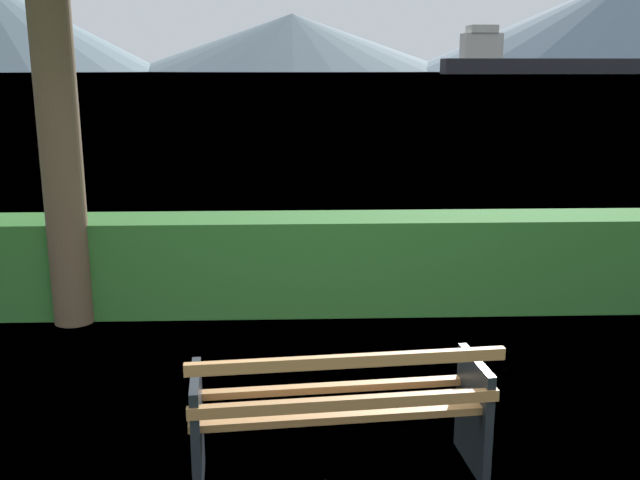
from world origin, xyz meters
name	(u,v)px	position (x,y,z in m)	size (l,w,h in m)	color
ground_plane	(338,472)	(0.00, 0.00, 0.00)	(1400.00, 1400.00, 0.00)	#567A38
water_surface	(293,74)	(0.00, 307.40, 0.00)	(620.00, 620.00, 0.00)	#6B8EA3
park_bench	(340,411)	(0.01, -0.06, 0.43)	(1.74, 0.73, 0.87)	#A0703F
hedge_row	(319,263)	(0.00, 2.98, 0.46)	(13.05, 0.65, 0.93)	#2D6B28
cargo_ship_large	(530,61)	(101.32, 306.21, 5.58)	(89.43, 13.12, 19.95)	#232328
sailboat_mid	(50,75)	(-59.83, 178.10, 0.69)	(3.66, 4.08, 1.91)	#335693
distant_hills	(380,27)	(67.94, 566.61, 33.73)	(803.86, 354.07, 73.82)	slate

